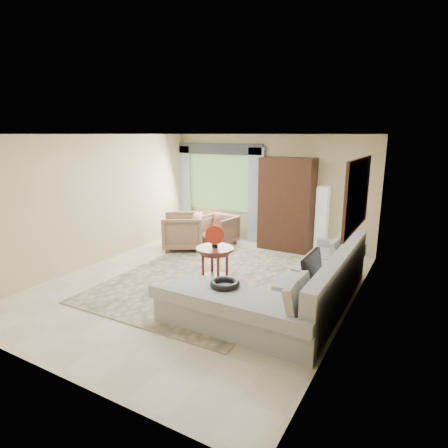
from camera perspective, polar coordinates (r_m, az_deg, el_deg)
The scene contains 17 objects.
ground at distance 6.79m, azimuth -3.33°, elevation -9.02°, with size 6.00×6.00×0.00m, color silver.
area_rug at distance 6.99m, azimuth -2.79°, elevation -8.22°, with size 3.00×4.00×0.02m, color #BFB797.
sectional_sofa at distance 5.82m, azimuth 10.83°, elevation -10.19°, with size 2.30×3.46×0.90m.
tv_screen at distance 5.50m, azimuth 13.35°, elevation -6.85°, with size 0.06×0.74×0.48m, color black.
garden_hose at distance 5.35m, azimuth 0.14°, elevation -9.07°, with size 0.43×0.43×0.09m, color black.
coffee_table at distance 6.66m, azimuth -1.38°, elevation -6.21°, with size 0.67×0.67×0.67m.
red_disc at distance 6.50m, azimuth -1.41°, elevation -1.67°, with size 0.34×0.34×0.03m, color #AB2411.
armchair_left at distance 8.68m, azimuth -6.33°, elevation -1.16°, with size 0.88×0.90×0.82m, color #9B7D54.
armchair_right at distance 8.96m, azimuth -0.94°, elevation -0.95°, with size 0.77×0.79×0.72m, color #846048.
potted_plant at distance 9.92m, azimuth -6.06°, elevation -0.26°, with size 0.44×0.39×0.49m, color #999999.
armoire at distance 8.62m, azimuth 9.54°, elevation 2.98°, with size 1.20×0.55×2.10m, color black.
floor_lamp at distance 8.50m, azimuth 14.67°, elevation 0.52°, with size 0.24×0.24×1.50m, color silver.
window at distance 9.58m, azimuth -0.63°, elevation 6.34°, with size 1.80×0.04×1.40m, color #669E59.
curtain_left at distance 10.11m, azimuth -6.07°, elevation 5.21°, with size 0.40×0.08×2.30m, color #9EB7CC.
curtain_right at distance 9.06m, azimuth 4.86°, elevation 4.28°, with size 0.40×0.08×2.30m, color #9EB7CC.
valance at distance 9.45m, azimuth -0.86°, elevation 11.41°, with size 2.40×0.12×0.26m, color #1E232D.
wall_mirror at distance 5.75m, azimuth 19.64°, elevation 4.25°, with size 0.05×1.70×1.05m.
Camera 1 is at (3.42, -5.26, 2.60)m, focal length 30.00 mm.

